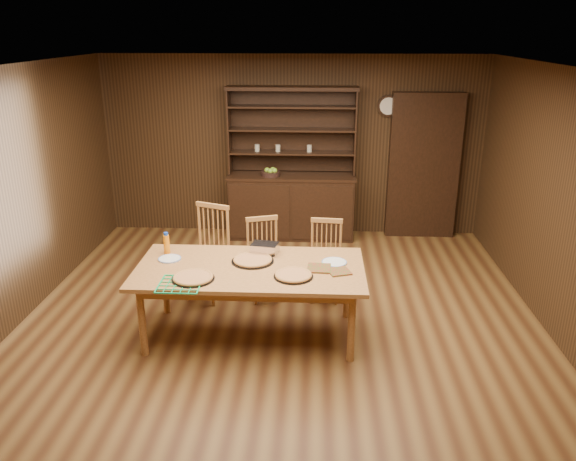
# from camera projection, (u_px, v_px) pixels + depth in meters

# --- Properties ---
(floor) EXTENTS (6.00, 6.00, 0.00)m
(floor) POSITION_uv_depth(u_px,v_px,m) (280.00, 328.00, 5.82)
(floor) COLOR brown
(floor) RESTS_ON ground
(room_shell) EXTENTS (6.00, 6.00, 6.00)m
(room_shell) POSITION_uv_depth(u_px,v_px,m) (279.00, 181.00, 5.28)
(room_shell) COLOR silver
(room_shell) RESTS_ON floor
(china_hutch) EXTENTS (1.84, 0.52, 2.17)m
(china_hutch) POSITION_uv_depth(u_px,v_px,m) (292.00, 198.00, 8.21)
(china_hutch) COLOR black
(china_hutch) RESTS_ON floor
(doorway) EXTENTS (1.00, 0.18, 2.10)m
(doorway) POSITION_uv_depth(u_px,v_px,m) (423.00, 166.00, 8.10)
(doorway) COLOR black
(doorway) RESTS_ON floor
(wall_clock) EXTENTS (0.30, 0.05, 0.30)m
(wall_clock) POSITION_uv_depth(u_px,v_px,m) (388.00, 106.00, 7.88)
(wall_clock) COLOR black
(wall_clock) RESTS_ON room_shell
(dining_table) EXTENTS (2.22, 1.11, 0.75)m
(dining_table) POSITION_uv_depth(u_px,v_px,m) (250.00, 273.00, 5.48)
(dining_table) COLOR #C18143
(dining_table) RESTS_ON floor
(chair_left) EXTENTS (0.57, 0.56, 1.08)m
(chair_left) POSITION_uv_depth(u_px,v_px,m) (210.00, 249.00, 6.38)
(chair_left) COLOR #C58643
(chair_left) RESTS_ON floor
(chair_center) EXTENTS (0.48, 0.47, 0.94)m
(chair_center) POSITION_uv_depth(u_px,v_px,m) (264.00, 256.00, 6.38)
(chair_center) COLOR #C58643
(chair_center) RESTS_ON floor
(chair_right) EXTENTS (0.41, 0.39, 0.92)m
(chair_right) POSITION_uv_depth(u_px,v_px,m) (325.00, 257.00, 6.37)
(chair_right) COLOR #C58643
(chair_right) RESTS_ON floor
(pizza_left) EXTENTS (0.40, 0.40, 0.04)m
(pizza_left) POSITION_uv_depth(u_px,v_px,m) (193.00, 278.00, 5.18)
(pizza_left) COLOR black
(pizza_left) RESTS_ON dining_table
(pizza_right) EXTENTS (0.37, 0.37, 0.04)m
(pizza_right) POSITION_uv_depth(u_px,v_px,m) (293.00, 275.00, 5.24)
(pizza_right) COLOR black
(pizza_right) RESTS_ON dining_table
(pizza_center) EXTENTS (0.42, 0.42, 0.04)m
(pizza_center) POSITION_uv_depth(u_px,v_px,m) (253.00, 260.00, 5.58)
(pizza_center) COLOR black
(pizza_center) RESTS_ON dining_table
(cooling_rack) EXTENTS (0.39, 0.39, 0.02)m
(cooling_rack) POSITION_uv_depth(u_px,v_px,m) (180.00, 284.00, 5.08)
(cooling_rack) COLOR #0DAE5C
(cooling_rack) RESTS_ON dining_table
(plate_left) EXTENTS (0.23, 0.23, 0.02)m
(plate_left) POSITION_uv_depth(u_px,v_px,m) (170.00, 259.00, 5.63)
(plate_left) COLOR silver
(plate_left) RESTS_ON dining_table
(plate_right) EXTENTS (0.25, 0.25, 0.02)m
(plate_right) POSITION_uv_depth(u_px,v_px,m) (334.00, 262.00, 5.54)
(plate_right) COLOR silver
(plate_right) RESTS_ON dining_table
(foil_dish) EXTENTS (0.30, 0.24, 0.11)m
(foil_dish) POSITION_uv_depth(u_px,v_px,m) (265.00, 248.00, 5.77)
(foil_dish) COLOR silver
(foil_dish) RESTS_ON dining_table
(juice_bottle) EXTENTS (0.06, 0.06, 0.23)m
(juice_bottle) POSITION_uv_depth(u_px,v_px,m) (167.00, 243.00, 5.75)
(juice_bottle) COLOR orange
(juice_bottle) RESTS_ON dining_table
(pot_holder_a) EXTENTS (0.25, 0.25, 0.01)m
(pot_holder_a) POSITION_uv_depth(u_px,v_px,m) (339.00, 271.00, 5.34)
(pot_holder_a) COLOR #A4121D
(pot_holder_a) RESTS_ON dining_table
(pot_holder_b) EXTENTS (0.23, 0.23, 0.02)m
(pot_holder_b) POSITION_uv_depth(u_px,v_px,m) (319.00, 268.00, 5.41)
(pot_holder_b) COLOR #A4121D
(pot_holder_b) RESTS_ON dining_table
(fruit_bowl) EXTENTS (0.27, 0.27, 0.12)m
(fruit_bowl) POSITION_uv_depth(u_px,v_px,m) (271.00, 173.00, 8.02)
(fruit_bowl) COLOR black
(fruit_bowl) RESTS_ON china_hutch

